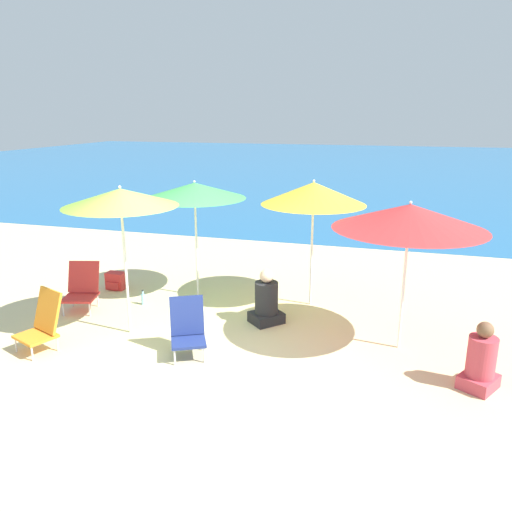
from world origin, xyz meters
The scene contains 13 objects.
ground_plane centered at (0.00, 0.00, 0.00)m, with size 60.00×60.00×0.00m, color beige.
sea_water centered at (0.00, 26.37, 0.00)m, with size 60.00×40.00×0.01m.
beach_umbrella_lime centered at (-1.24, 0.67, 1.97)m, with size 1.56×1.56×2.14m.
beach_umbrella_red centered at (2.52, 1.24, 1.81)m, with size 1.95×1.95×2.01m.
beach_umbrella_yellow centered at (1.08, 2.50, 1.86)m, with size 1.66×1.66×2.07m.
beach_umbrella_green centered at (-0.87, 2.36, 1.84)m, with size 1.70×1.70×2.01m.
beach_chair_orange centered at (-2.08, -0.11, 0.39)m, with size 0.64×0.66×0.80m.
beach_chair_navy centered at (-0.15, 0.29, 0.37)m, with size 0.61×0.63×0.76m.
beach_chair_red centered at (-2.44, 1.28, 0.37)m, with size 0.63×0.70×0.75m.
person_seated_near centered at (0.57, 1.56, 0.34)m, with size 0.59×0.60×0.85m.
person_seated_far centered at (3.42, 0.42, 0.33)m, with size 0.52×0.54×0.82m.
backpack_red centered at (-2.43, 2.26, 0.15)m, with size 0.33×0.24×0.31m.
water_bottle centered at (-1.59, 1.71, 0.10)m, with size 0.06×0.06×0.25m.
Camera 1 is at (2.37, -5.23, 3.07)m, focal length 35.00 mm.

